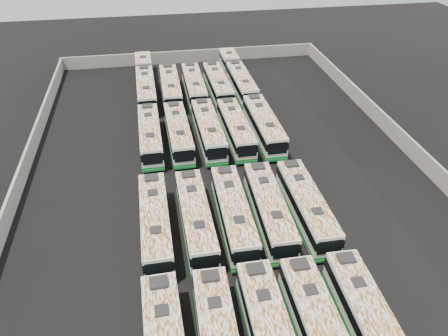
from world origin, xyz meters
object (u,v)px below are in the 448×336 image
bus_midback_far_left (150,135)px  bus_back_center (194,86)px  bus_front_far_right (370,325)px  bus_midback_right (236,128)px  bus_front_right (321,334)px  bus_midback_far_right (264,125)px  bus_back_right (218,85)px  bus_midfront_far_right (306,206)px  bus_midfront_far_left (155,223)px  bus_midfront_left (196,218)px  bus_midback_left (179,133)px  bus_midfront_center (234,213)px  bus_back_left (171,88)px  bus_midfront_right (269,209)px  bus_back_far_right (237,76)px  bus_back_far_left (145,81)px  bus_midback_center (208,130)px

bus_midback_far_left → bus_back_center: 15.52m
bus_front_far_right → bus_midback_right: 30.15m
bus_front_right → bus_midback_far_right: 30.34m
bus_back_right → bus_midfront_far_right: bearing=-84.2°
bus_midfront_far_left → bus_front_far_right: bearing=-43.7°
bus_midfront_far_left → bus_midback_right: size_ratio=1.00×
bus_midfront_left → bus_midback_far_right: 19.49m
bus_midfront_far_left → bus_midfront_far_right: (14.40, 0.00, -0.00)m
bus_midback_left → bus_back_center: 14.33m
bus_midback_far_left → bus_back_right: (10.64, 13.62, 0.04)m
bus_midfront_center → bus_back_left: (-3.70, 30.12, 0.03)m
bus_midfront_left → bus_midback_right: 17.72m
bus_back_right → bus_midfront_right: bearing=-91.1°
bus_front_far_right → bus_midback_right: size_ratio=1.00×
bus_midback_far_left → bus_back_far_right: 22.12m
bus_midback_far_right → bus_back_far_left: (-14.42, 17.09, -0.03)m
bus_midback_far_left → bus_midfront_center: bearing=-66.9°
bus_back_left → bus_back_right: size_ratio=1.00×
bus_midback_far_left → bus_midback_right: bus_midback_right is taller
bus_midfront_far_right → bus_midback_far_left: (-14.30, 16.49, -0.02)m
bus_midfront_center → bus_midfront_far_right: (7.10, -0.08, 0.00)m
bus_front_right → bus_midback_center: bus_midback_center is taller
bus_midfront_right → bus_midback_right: bus_midfront_right is taller
bus_midback_right → bus_back_left: (-7.16, 13.89, 0.03)m
bus_front_far_right → bus_midfront_left: size_ratio=1.01×
bus_midfront_center → bus_midback_right: bearing=78.6°
bus_midfront_far_left → bus_midback_left: bus_midfront_far_left is taller
bus_midfront_right → bus_midback_right: 16.18m
bus_back_far_left → bus_back_right: 11.30m
bus_midfront_far_left → bus_back_center: bus_back_center is taller
bus_midfront_right → bus_back_center: bus_back_center is taller
bus_midback_left → bus_back_left: bearing=88.6°
bus_midfront_far_left → bus_back_right: size_ratio=0.98×
bus_midback_far_left → bus_midback_center: bus_midback_center is taller
bus_front_far_right → bus_midback_left: 31.96m
bus_back_far_left → bus_back_left: 4.89m
bus_midfront_far_left → bus_midback_right: (10.76, 16.31, -0.00)m
bus_midfront_far_right → bus_back_left: 32.07m
bus_midfront_left → bus_back_far_right: bearing=71.4°
bus_midfront_left → bus_back_far_left: bus_back_far_left is taller
bus_midfront_far_left → bus_midback_right: bus_midfront_far_left is taller
bus_midfront_far_right → bus_midback_center: (-7.11, 16.40, 0.03)m
bus_midfront_left → bus_midback_center: size_ratio=0.97×
bus_front_right → bus_midfront_far_left: bearing=128.2°
bus_back_far_right → bus_midfront_right: bearing=-96.8°
bus_midfront_center → bus_back_left: bearing=97.7°
bus_midback_right → bus_back_far_left: 20.27m
bus_midback_far_left → bus_midback_right: size_ratio=0.99×
bus_midfront_far_left → bus_midfront_far_right: size_ratio=1.00×
bus_front_far_right → bus_midback_far_left: bus_front_far_right is taller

